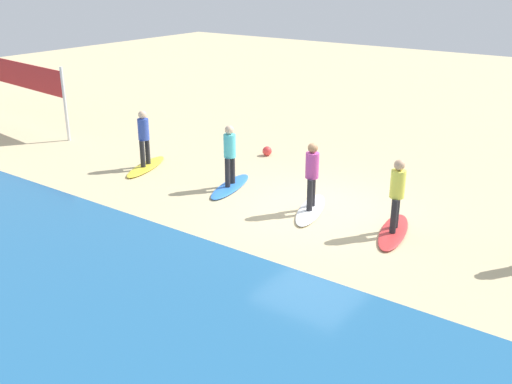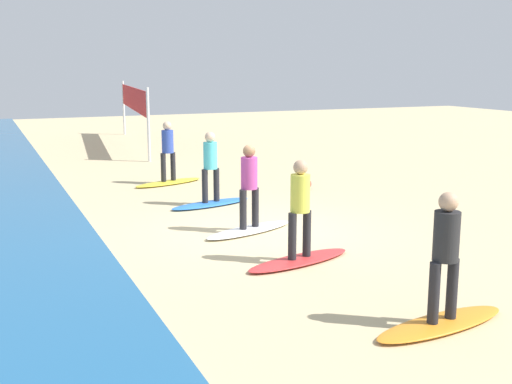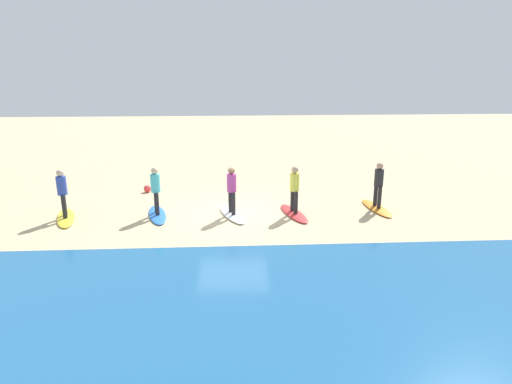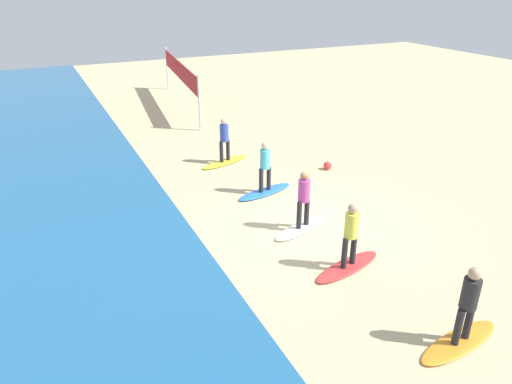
# 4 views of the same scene
# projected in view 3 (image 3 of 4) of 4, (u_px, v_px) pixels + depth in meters

# --- Properties ---
(ground_plane) EXTENTS (60.00, 60.00, 0.00)m
(ground_plane) POSITION_uv_depth(u_px,v_px,m) (233.00, 214.00, 15.50)
(ground_plane) COLOR #CCB789
(surfboard_orange) EXTENTS (0.84, 2.16, 0.09)m
(surfboard_orange) POSITION_uv_depth(u_px,v_px,m) (376.00, 208.00, 15.96)
(surfboard_orange) COLOR orange
(surfboard_orange) RESTS_ON ground
(surfer_orange) EXTENTS (0.32, 0.46, 1.64)m
(surfer_orange) POSITION_uv_depth(u_px,v_px,m) (379.00, 182.00, 15.68)
(surfer_orange) COLOR #232328
(surfer_orange) RESTS_ON surfboard_orange
(surfboard_red) EXTENTS (1.05, 2.17, 0.09)m
(surfboard_red) POSITION_uv_depth(u_px,v_px,m) (294.00, 213.00, 15.40)
(surfboard_red) COLOR red
(surfboard_red) RESTS_ON ground
(surfer_red) EXTENTS (0.32, 0.45, 1.64)m
(surfer_red) POSITION_uv_depth(u_px,v_px,m) (295.00, 186.00, 15.12)
(surfer_red) COLOR #232328
(surfer_red) RESTS_ON surfboard_red
(surfboard_white) EXTENTS (1.20, 2.17, 0.09)m
(surfboard_white) POSITION_uv_depth(u_px,v_px,m) (232.00, 214.00, 15.29)
(surfboard_white) COLOR white
(surfboard_white) RESTS_ON ground
(surfer_white) EXTENTS (0.32, 0.44, 1.64)m
(surfer_white) POSITION_uv_depth(u_px,v_px,m) (232.00, 187.00, 15.01)
(surfer_white) COLOR #232328
(surfer_white) RESTS_ON surfboard_white
(surfboard_blue) EXTENTS (1.04, 2.17, 0.09)m
(surfboard_blue) POSITION_uv_depth(u_px,v_px,m) (157.00, 215.00, 15.27)
(surfboard_blue) COLOR blue
(surfboard_blue) RESTS_ON ground
(surfer_blue) EXTENTS (0.32, 0.45, 1.64)m
(surfer_blue) POSITION_uv_depth(u_px,v_px,m) (156.00, 187.00, 14.99)
(surfer_blue) COLOR #232328
(surfer_blue) RESTS_ON surfboard_blue
(surfboard_yellow) EXTENTS (1.20, 2.17, 0.09)m
(surfboard_yellow) POSITION_uv_depth(u_px,v_px,m) (66.00, 218.00, 14.96)
(surfboard_yellow) COLOR yellow
(surfboard_yellow) RESTS_ON ground
(surfer_yellow) EXTENTS (0.32, 0.44, 1.64)m
(surfer_yellow) POSITION_uv_depth(u_px,v_px,m) (62.00, 190.00, 14.68)
(surfer_yellow) COLOR #232328
(surfer_yellow) RESTS_ON surfboard_yellow
(beach_ball) EXTENTS (0.29, 0.29, 0.29)m
(beach_ball) POSITION_uv_depth(u_px,v_px,m) (147.00, 189.00, 18.04)
(beach_ball) COLOR #E53838
(beach_ball) RESTS_ON ground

